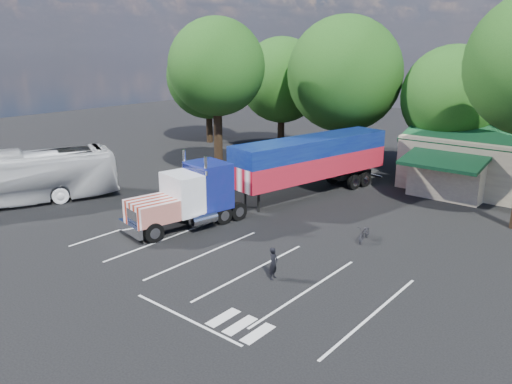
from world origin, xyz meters
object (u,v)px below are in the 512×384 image
Objects in this scene: woman at (273,263)px; tour_bus at (17,178)px; bicycle at (365,233)px; semi_truck at (283,167)px.

tour_bus is at bearing 83.38° from woman.
tour_bus reaches higher than bicycle.
bicycle is at bearing 46.52° from tour_bus.
woman is at bearing -109.93° from bicycle.
woman is at bearing -44.15° from semi_truck.
semi_truck is at bearing 22.43° from woman.
semi_truck is at bearing 64.87° from tour_bus.
bicycle is 23.35m from tour_bus.
semi_truck is 13.54× the size of woman.
semi_truck reaches higher than tour_bus.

